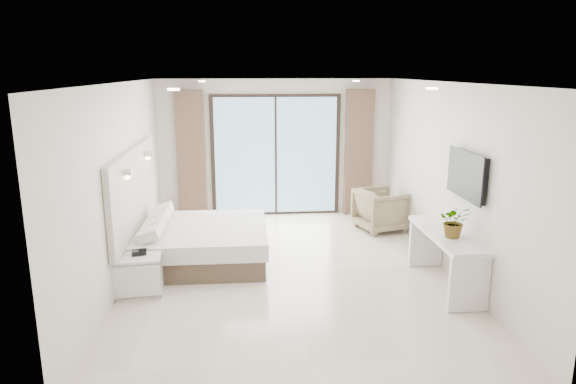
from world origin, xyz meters
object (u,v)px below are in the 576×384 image
bed (200,243)px  armchair (381,208)px  console_desk (446,247)px  nightstand (139,275)px

bed → armchair: 3.44m
console_desk → armchair: bearing=94.2°
armchair → nightstand: bearing=105.9°
bed → console_desk: console_desk is taller
bed → armchair: size_ratio=2.37×
nightstand → console_desk: (4.06, -0.13, 0.31)m
bed → nightstand: bearing=-121.8°
bed → armchair: bearing=22.5°
bed → console_desk: size_ratio=1.19×
bed → console_desk: bearing=-20.4°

